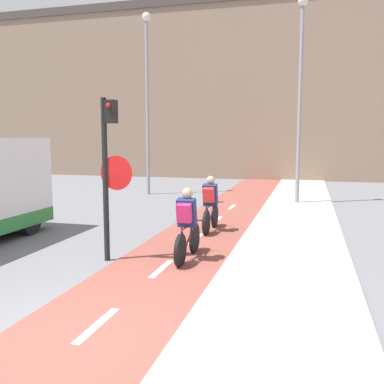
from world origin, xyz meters
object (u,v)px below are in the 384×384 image
Objects in this scene: street_lamp_sidewalk at (300,81)px; cyclist_near at (187,226)px; traffic_light_pole at (109,161)px; street_lamp_far at (147,87)px; cyclist_far at (210,205)px.

street_lamp_sidewalk is 9.36m from cyclist_near.
street_lamp_sidewalk is 4.45× the size of cyclist_near.
cyclist_near is (1.46, 0.43, -1.28)m from traffic_light_pole.
street_lamp_far is 6.47m from street_lamp_sidewalk.
cyclist_near is (4.47, -9.45, -3.91)m from street_lamp_far.
cyclist_far is at bearing 93.11° from cyclist_near.
traffic_light_pole is 3.65m from cyclist_far.
traffic_light_pole reaches higher than cyclist_far.
street_lamp_sidewalk is 4.55× the size of cyclist_far.
traffic_light_pole is 0.43× the size of street_lamp_sidewalk.
traffic_light_pole is 1.96× the size of cyclist_far.
traffic_light_pole is at bearing -73.05° from street_lamp_far.
street_lamp_sidewalk is (6.37, -1.11, -0.11)m from street_lamp_far.
cyclist_far is (-0.15, 2.72, 0.00)m from cyclist_near.
traffic_light_pole is 1.99m from cyclist_near.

